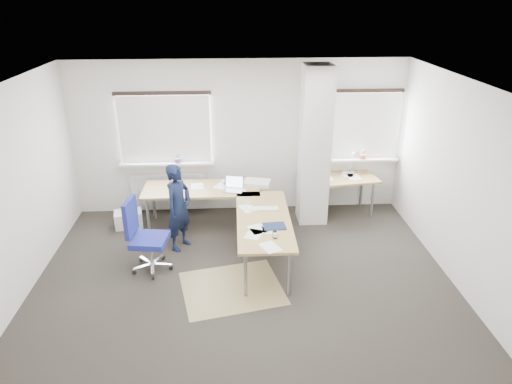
{
  "coord_description": "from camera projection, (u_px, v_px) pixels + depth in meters",
  "views": [
    {
      "loc": [
        -0.16,
        -5.46,
        3.85
      ],
      "look_at": [
        0.22,
        0.9,
        1.03
      ],
      "focal_mm": 32.0,
      "sensor_mm": 36.0,
      "label": 1
    }
  ],
  "objects": [
    {
      "name": "floor_mat",
      "position": [
        232.0,
        288.0,
        6.44
      ],
      "size": [
        1.58,
        1.41,
        0.01
      ],
      "primitive_type": "cube",
      "rotation": [
        0.0,
        0.0,
        0.21
      ],
      "color": "olive",
      "rests_on": "ground"
    },
    {
      "name": "task_chair",
      "position": [
        148.0,
        251.0,
        6.76
      ],
      "size": [
        0.63,
        0.62,
        1.14
      ],
      "rotation": [
        0.0,
        0.0,
        -0.15
      ],
      "color": "navy",
      "rests_on": "ground"
    },
    {
      "name": "person",
      "position": [
        179.0,
        207.0,
        7.19
      ],
      "size": [
        0.56,
        0.62,
        1.43
      ],
      "primitive_type": "imported",
      "rotation": [
        0.0,
        0.0,
        1.02
      ],
      "color": "black",
      "rests_on": "ground"
    },
    {
      "name": "desk_main",
      "position": [
        234.0,
        204.0,
        7.38
      ],
      "size": [
        2.4,
        2.63,
        0.96
      ],
      "rotation": [
        0.0,
        0.0,
        -0.01
      ],
      "color": "olive",
      "rests_on": "ground"
    },
    {
      "name": "room_shell",
      "position": [
        255.0,
        157.0,
        6.27
      ],
      "size": [
        6.04,
        5.04,
        2.82
      ],
      "color": "silver",
      "rests_on": "ground"
    },
    {
      "name": "ground",
      "position": [
        244.0,
        283.0,
        6.55
      ],
      "size": [
        6.0,
        6.0,
        0.0
      ],
      "primitive_type": "plane",
      "color": "#2A2622",
      "rests_on": "ground"
    },
    {
      "name": "desk_side",
      "position": [
        338.0,
        179.0,
        8.34
      ],
      "size": [
        1.48,
        0.87,
        1.22
      ],
      "rotation": [
        0.0,
        0.0,
        0.13
      ],
      "color": "olive",
      "rests_on": "ground"
    },
    {
      "name": "white_crate",
      "position": [
        129.0,
        219.0,
        8.09
      ],
      "size": [
        0.53,
        0.42,
        0.28
      ],
      "primitive_type": "cube",
      "rotation": [
        0.0,
        0.0,
        0.2
      ],
      "color": "white",
      "rests_on": "ground"
    }
  ]
}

